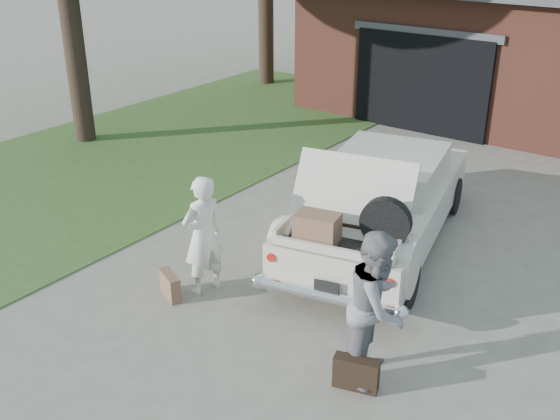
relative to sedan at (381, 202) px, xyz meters
The scene contains 7 objects.
ground 2.59m from the sedan, 101.56° to the right, with size 90.00×90.00×0.00m, color gray.
grass_strip 6.06m from the sedan, behind, with size 6.00×16.00×0.02m, color #2D4C1E.
sedan is the anchor object (origin of this frame).
woman_left 2.84m from the sedan, 114.73° to the right, with size 0.60×0.39×1.64m, color silver.
woman_right 3.13m from the sedan, 62.36° to the right, with size 0.84×0.65×1.72m, color gray.
suitcase_left 3.35m from the sedan, 116.17° to the right, with size 0.44×0.14×0.34m, color brown.
suitcase_right 3.45m from the sedan, 65.31° to the right, with size 0.48×0.15×0.37m, color black.
Camera 1 is at (4.58, -5.61, 4.62)m, focal length 42.00 mm.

